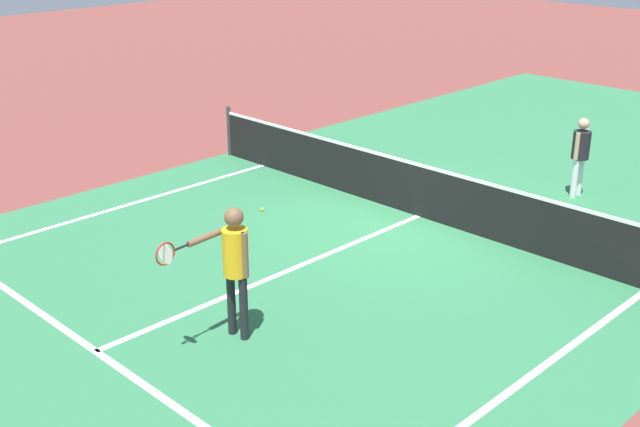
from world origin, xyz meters
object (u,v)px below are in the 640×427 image
player_far (581,150)px  tennis_ball_near_net (262,209)px  player_near (234,258)px  net (420,190)px

player_far → tennis_ball_near_net: 5.94m
player_near → player_far: bearing=86.3°
player_near → player_far: size_ratio=1.16×
player_far → tennis_ball_near_net: bearing=-127.7°
net → player_near: bearing=-79.0°
net → player_far: player_far is taller
tennis_ball_near_net → player_near: bearing=-45.7°
net → player_near: 5.07m
tennis_ball_near_net → player_far: bearing=52.3°
net → player_far: size_ratio=6.96×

